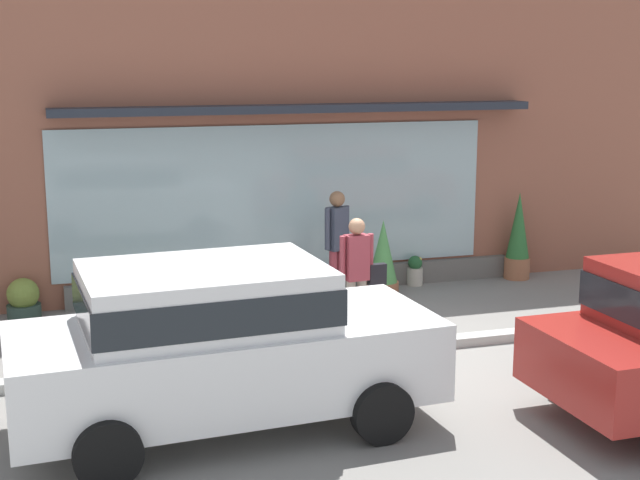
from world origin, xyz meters
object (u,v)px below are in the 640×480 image
potted_plant_by_entrance (383,259)px  potted_plant_doorstep (23,299)px  potted_plant_window_center (130,294)px  potted_plant_window_right (518,237)px  potted_plant_corner_tall (415,271)px  pedestrian_passerby (337,239)px  parked_car_white (219,339)px  pedestrian_with_handbag (358,270)px  fire_hydrant (300,310)px

potted_plant_by_entrance → potted_plant_doorstep: 5.34m
potted_plant_by_entrance → potted_plant_window_center: 3.85m
potted_plant_window_right → potted_plant_corner_tall: bearing=177.5°
pedestrian_passerby → potted_plant_window_right: (3.40, 0.70, -0.31)m
parked_car_white → potted_plant_window_center: parked_car_white is taller
potted_plant_corner_tall → potted_plant_window_center: bearing=-174.9°
potted_plant_by_entrance → pedestrian_with_handbag: bearing=-119.6°
potted_plant_doorstep → potted_plant_by_entrance: bearing=-4.3°
fire_hydrant → potted_plant_by_entrance: bearing=45.2°
potted_plant_by_entrance → potted_plant_doorstep: (-5.31, 0.40, -0.31)m
potted_plant_by_entrance → potted_plant_corner_tall: (0.74, 0.45, -0.34)m
parked_car_white → potted_plant_window_center: bearing=92.7°
pedestrian_with_handbag → fire_hydrant: bearing=172.1°
parked_car_white → potted_plant_by_entrance: (3.38, 4.29, -0.36)m
fire_hydrant → pedestrian_passerby: bearing=56.9°
fire_hydrant → potted_plant_by_entrance: (1.86, 1.87, 0.14)m
fire_hydrant → potted_plant_corner_tall: bearing=41.8°
pedestrian_passerby → fire_hydrant: bearing=32.7°
pedestrian_with_handbag → potted_plant_window_center: bearing=139.4°
parked_car_white → potted_plant_corner_tall: 6.31m
potted_plant_corner_tall → potted_plant_window_right: potted_plant_window_right is taller
potted_plant_by_entrance → potted_plant_window_center: size_ratio=1.81×
fire_hydrant → parked_car_white: parked_car_white is taller
potted_plant_doorstep → pedestrian_passerby: bearing=-9.3°
fire_hydrant → potted_plant_window_right: (4.41, 2.24, 0.27)m
fire_hydrant → potted_plant_window_center: 2.76m
pedestrian_with_handbag → potted_plant_window_right: (3.63, 2.28, -0.23)m
potted_plant_doorstep → pedestrian_with_handbag: bearing=-28.7°
potted_plant_window_center → potted_plant_corner_tall: 4.60m
fire_hydrant → pedestrian_with_handbag: (0.78, -0.03, 0.50)m
pedestrian_with_handbag → potted_plant_window_right: size_ratio=1.11×
pedestrian_with_handbag → parked_car_white: (-2.29, -2.38, 0.01)m
potted_plant_by_entrance → potted_plant_window_right: size_ratio=0.82×
pedestrian_passerby → potted_plant_by_entrance: 1.02m
potted_plant_corner_tall → potted_plant_by_entrance: bearing=-148.6°
pedestrian_with_handbag → potted_plant_corner_tall: (1.82, 2.36, -0.69)m
pedestrian_passerby → potted_plant_window_center: (-2.99, 0.37, -0.69)m
potted_plant_window_center → potted_plant_window_right: potted_plant_window_right is taller
potted_plant_by_entrance → potted_plant_doorstep: potted_plant_by_entrance is taller
pedestrian_with_handbag → potted_plant_doorstep: 4.86m
pedestrian_passerby → potted_plant_doorstep: bearing=-33.5°
parked_car_white → potted_plant_corner_tall: parked_car_white is taller
pedestrian_passerby → potted_plant_window_right: bearing=167.4°
potted_plant_doorstep → potted_plant_window_right: size_ratio=0.39×
potted_plant_by_entrance → fire_hydrant: bearing=-134.8°
parked_car_white → potted_plant_by_entrance: parked_car_white is taller
fire_hydrant → potted_plant_corner_tall: size_ratio=1.76×
potted_plant_doorstep → potted_plant_corner_tall: 6.05m
fire_hydrant → potted_plant_doorstep: bearing=146.6°
fire_hydrant → potted_plant_window_right: bearing=27.0°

